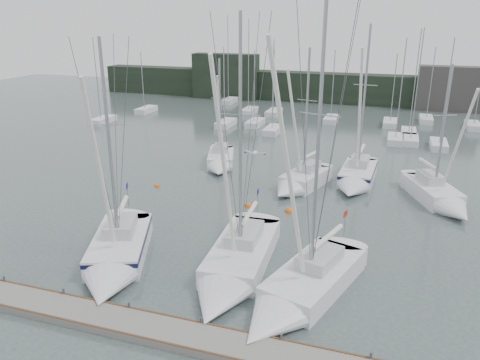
{
  "coord_description": "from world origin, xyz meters",
  "views": [
    {
      "loc": [
        9.81,
        -21.63,
        14.52
      ],
      "look_at": [
        0.99,
        5.0,
        4.62
      ],
      "focal_mm": 35.0,
      "sensor_mm": 36.0,
      "label": 1
    }
  ],
  "objects_px": {
    "sailboat_mid_c": "(298,183)",
    "buoy_b": "(289,211)",
    "sailboat_mid_d": "(356,179)",
    "sailboat_mid_e": "(441,199)",
    "buoy_c": "(157,186)",
    "sailboat_near_right": "(295,296)",
    "sailboat_near_left": "(115,259)",
    "sailboat_mid_b": "(220,162)",
    "sailboat_near_center": "(232,272)",
    "buoy_a": "(248,206)"
  },
  "relations": [
    {
      "from": "sailboat_near_center",
      "to": "buoy_b",
      "type": "relative_size",
      "value": 23.27
    },
    {
      "from": "sailboat_near_center",
      "to": "sailboat_mid_b",
      "type": "height_order",
      "value": "sailboat_near_center"
    },
    {
      "from": "sailboat_mid_b",
      "to": "buoy_a",
      "type": "bearing_deg",
      "value": -74.41
    },
    {
      "from": "sailboat_mid_e",
      "to": "buoy_a",
      "type": "distance_m",
      "value": 15.55
    },
    {
      "from": "sailboat_mid_e",
      "to": "sailboat_near_right",
      "type": "bearing_deg",
      "value": -138.95
    },
    {
      "from": "sailboat_mid_d",
      "to": "buoy_a",
      "type": "distance_m",
      "value": 10.89
    },
    {
      "from": "sailboat_near_right",
      "to": "sailboat_mid_b",
      "type": "relative_size",
      "value": 1.47
    },
    {
      "from": "sailboat_near_center",
      "to": "buoy_b",
      "type": "bearing_deg",
      "value": 81.91
    },
    {
      "from": "sailboat_near_center",
      "to": "buoy_c",
      "type": "xyz_separation_m",
      "value": [
        -11.63,
        12.92,
        -0.57
      ]
    },
    {
      "from": "sailboat_mid_c",
      "to": "sailboat_near_center",
      "type": "bearing_deg",
      "value": -75.26
    },
    {
      "from": "sailboat_mid_e",
      "to": "sailboat_mid_d",
      "type": "bearing_deg",
      "value": 135.42
    },
    {
      "from": "sailboat_mid_c",
      "to": "buoy_c",
      "type": "distance_m",
      "value": 12.61
    },
    {
      "from": "sailboat_mid_e",
      "to": "buoy_c",
      "type": "xyz_separation_m",
      "value": [
        -23.87,
        -3.05,
        -0.61
      ]
    },
    {
      "from": "sailboat_mid_b",
      "to": "sailboat_mid_e",
      "type": "relative_size",
      "value": 0.96
    },
    {
      "from": "sailboat_near_left",
      "to": "sailboat_mid_e",
      "type": "height_order",
      "value": "sailboat_near_left"
    },
    {
      "from": "buoy_a",
      "to": "buoy_b",
      "type": "relative_size",
      "value": 0.87
    },
    {
      "from": "buoy_c",
      "to": "sailboat_near_right",
      "type": "bearing_deg",
      "value": -42.23
    },
    {
      "from": "sailboat_mid_d",
      "to": "buoy_b",
      "type": "height_order",
      "value": "sailboat_mid_d"
    },
    {
      "from": "sailboat_near_left",
      "to": "sailboat_near_center",
      "type": "distance_m",
      "value": 7.18
    },
    {
      "from": "sailboat_near_right",
      "to": "sailboat_mid_c",
      "type": "xyz_separation_m",
      "value": [
        -3.4,
        17.22,
        0.04
      ]
    },
    {
      "from": "sailboat_mid_d",
      "to": "sailboat_near_center",
      "type": "bearing_deg",
      "value": -103.01
    },
    {
      "from": "sailboat_mid_e",
      "to": "buoy_a",
      "type": "relative_size",
      "value": 19.9
    },
    {
      "from": "sailboat_mid_c",
      "to": "buoy_b",
      "type": "relative_size",
      "value": 18.81
    },
    {
      "from": "sailboat_near_center",
      "to": "sailboat_mid_b",
      "type": "relative_size",
      "value": 1.39
    },
    {
      "from": "sailboat_near_center",
      "to": "sailboat_mid_d",
      "type": "height_order",
      "value": "sailboat_near_center"
    },
    {
      "from": "sailboat_mid_c",
      "to": "buoy_b",
      "type": "height_order",
      "value": "sailboat_mid_c"
    },
    {
      "from": "buoy_b",
      "to": "sailboat_mid_d",
      "type": "bearing_deg",
      "value": 60.27
    },
    {
      "from": "sailboat_mid_b",
      "to": "buoy_a",
      "type": "distance_m",
      "value": 10.3
    },
    {
      "from": "sailboat_near_center",
      "to": "sailboat_near_right",
      "type": "bearing_deg",
      "value": -20.83
    },
    {
      "from": "sailboat_mid_c",
      "to": "sailboat_mid_b",
      "type": "bearing_deg",
      "value": 173.55
    },
    {
      "from": "sailboat_mid_d",
      "to": "buoy_b",
      "type": "xyz_separation_m",
      "value": [
        -4.38,
        -7.66,
        -0.67
      ]
    },
    {
      "from": "buoy_b",
      "to": "sailboat_near_left",
      "type": "bearing_deg",
      "value": -123.93
    },
    {
      "from": "sailboat_near_left",
      "to": "sailboat_mid_c",
      "type": "relative_size",
      "value": 1.13
    },
    {
      "from": "sailboat_near_left",
      "to": "sailboat_mid_d",
      "type": "distance_m",
      "value": 23.2
    },
    {
      "from": "buoy_a",
      "to": "buoy_c",
      "type": "distance_m",
      "value": 9.3
    },
    {
      "from": "sailboat_near_left",
      "to": "buoy_c",
      "type": "relative_size",
      "value": 26.61
    },
    {
      "from": "sailboat_near_left",
      "to": "sailboat_near_center",
      "type": "relative_size",
      "value": 0.91
    },
    {
      "from": "sailboat_mid_c",
      "to": "sailboat_near_left",
      "type": "bearing_deg",
      "value": -97.68
    },
    {
      "from": "sailboat_mid_b",
      "to": "sailboat_mid_c",
      "type": "bearing_deg",
      "value": -40.82
    },
    {
      "from": "sailboat_mid_b",
      "to": "buoy_a",
      "type": "relative_size",
      "value": 19.13
    },
    {
      "from": "sailboat_mid_c",
      "to": "buoy_c",
      "type": "relative_size",
      "value": 23.55
    },
    {
      "from": "sailboat_mid_b",
      "to": "sailboat_mid_e",
      "type": "distance_m",
      "value": 20.71
    },
    {
      "from": "sailboat_near_right",
      "to": "sailboat_mid_b",
      "type": "xyz_separation_m",
      "value": [
        -12.11,
        20.98,
        -0.03
      ]
    },
    {
      "from": "sailboat_near_center",
      "to": "sailboat_mid_e",
      "type": "bearing_deg",
      "value": 49.15
    },
    {
      "from": "sailboat_mid_d",
      "to": "sailboat_mid_e",
      "type": "bearing_deg",
      "value": -18.44
    },
    {
      "from": "sailboat_mid_e",
      "to": "buoy_a",
      "type": "bearing_deg",
      "value": 174.92
    },
    {
      "from": "buoy_b",
      "to": "buoy_c",
      "type": "bearing_deg",
      "value": 171.34
    },
    {
      "from": "buoy_b",
      "to": "sailboat_mid_b",
      "type": "bearing_deg",
      "value": 136.04
    },
    {
      "from": "sailboat_near_center",
      "to": "sailboat_mid_c",
      "type": "xyz_separation_m",
      "value": [
        0.59,
        15.96,
        0.07
      ]
    },
    {
      "from": "sailboat_near_right",
      "to": "sailboat_mid_c",
      "type": "relative_size",
      "value": 1.31
    }
  ]
}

